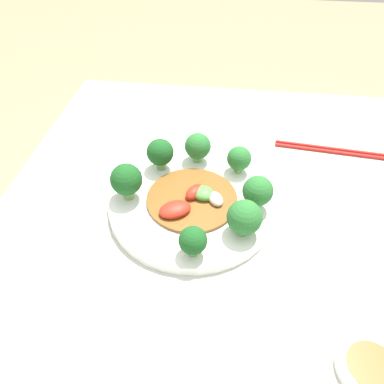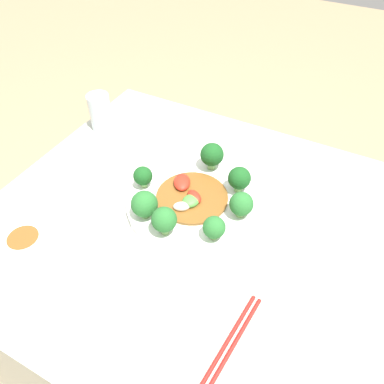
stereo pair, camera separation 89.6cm
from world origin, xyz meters
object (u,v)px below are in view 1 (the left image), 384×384
Objects in this scene: broccoli_north at (258,191)px; chopsticks at (330,150)px; broccoli_west at (198,147)px; stirfry_center at (192,199)px; broccoli_northwest at (239,159)px; broccoli_southwest at (160,153)px; plate at (192,204)px; broccoli_northeast at (244,218)px; broccoli_east at (193,241)px; broccoli_south at (126,180)px; sauce_dish at (371,368)px.

chopsticks is at bearing 142.62° from broccoli_north.
stirfry_center is (0.12, 0.00, -0.03)m from broccoli_west.
broccoli_north is 0.10m from broccoli_northwest.
plate is at bearing 41.02° from broccoli_southwest.
broccoli_northeast reaches higher than broccoli_west.
broccoli_north is at bearing 139.77° from broccoli_east.
broccoli_northeast is at bearing 74.17° from broccoli_south.
broccoli_south reaches higher than broccoli_west.
broccoli_north is 1.23× the size of broccoli_east.
sauce_dish is at bearing 27.29° from broccoli_northwest.
broccoli_northwest reaches higher than sauce_dish.
broccoli_southwest is (-0.08, -0.07, 0.05)m from plate.
broccoli_northwest is at bearing -59.36° from chopsticks.
stirfry_center is 0.35m from chopsticks.
broccoli_northeast reaches higher than chopsticks.
broccoli_northeast is (0.15, 0.16, -0.00)m from broccoli_southwest.
broccoli_south is (0.09, -0.04, 0.00)m from broccoli_southwest.
broccoli_east is at bearing -38.40° from chopsticks.
broccoli_southwest reaches higher than broccoli_east.
chopsticks is (-0.12, 0.20, -0.05)m from broccoli_northwest.
broccoli_south is (0.12, -0.11, 0.01)m from broccoli_west.
broccoli_south reaches higher than stirfry_center.
broccoli_north is 0.77× the size of sauce_dish.
stirfry_center is at bearing -172.08° from broccoli_east.
broccoli_south is 0.82× the size of sauce_dish.
broccoli_west is 0.21m from broccoli_northeast.
broccoli_north is 0.12m from stirfry_center.
plate is 4.62× the size of broccoli_northeast.
broccoli_northeast is at bearing -18.71° from broccoli_north.
broccoli_northwest is at bearing 140.89° from stirfry_center.
broccoli_northeast reaches higher than plate.
broccoli_southwest is at bearing -135.90° from sauce_dish.
broccoli_east reaches higher than sauce_dish.
broccoli_northwest is at bearing -152.71° from sauce_dish.
broccoli_east is 0.22m from broccoli_northwest.
broccoli_northwest is 0.23m from chopsticks.
broccoli_southwest reaches higher than plate.
broccoli_north reaches higher than broccoli_northeast.
broccoli_west is at bearing -135.88° from broccoli_north.
broccoli_south is at bearing -25.77° from broccoli_southwest.
broccoli_south reaches higher than broccoli_north.
broccoli_east is 0.33× the size of stirfry_center.
broccoli_northeast is at bearing 48.08° from broccoli_southwest.
broccoli_southwest is 0.22m from broccoli_east.
broccoli_northwest is 0.34× the size of stirfry_center.
broccoli_southwest is 0.75× the size of sauce_dish.
stirfry_center is (0.00, 0.00, 0.02)m from plate.
chopsticks is at bearing 141.60° from broccoli_east.
broccoli_northeast is at bearing -139.33° from sauce_dish.
chopsticks is (-0.33, 0.26, -0.05)m from broccoli_east.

